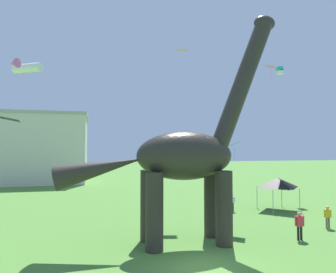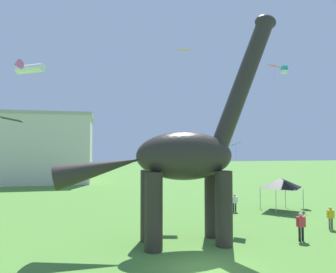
% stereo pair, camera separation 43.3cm
% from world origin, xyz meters
% --- Properties ---
extents(ground_plane, '(240.00, 240.00, 0.00)m').
position_xyz_m(ground_plane, '(0.00, 0.00, 0.00)').
color(ground_plane, '#4C7F33').
extents(dinosaur_sculpture, '(13.90, 2.94, 14.53)m').
position_xyz_m(dinosaur_sculpture, '(0.08, 3.89, 5.25)').
color(dinosaur_sculpture, '#2D2823').
rests_on(dinosaur_sculpture, ground_plane).
extents(person_vendor_side, '(0.60, 0.27, 1.62)m').
position_xyz_m(person_vendor_side, '(6.93, 11.68, 0.98)').
color(person_vendor_side, black).
rests_on(person_vendor_side, ground_plane).
extents(person_photographer, '(0.60, 0.26, 1.59)m').
position_xyz_m(person_photographer, '(11.04, 4.75, 0.96)').
color(person_photographer, '#6B6056').
rests_on(person_photographer, ground_plane).
extents(person_near_flyer, '(0.66, 0.29, 1.75)m').
position_xyz_m(person_near_flyer, '(7.25, 2.80, 1.06)').
color(person_near_flyer, black).
rests_on(person_near_flyer, ground_plane).
extents(festival_canopy_tent, '(3.15, 3.15, 3.00)m').
position_xyz_m(festival_canopy_tent, '(11.39, 11.36, 2.54)').
color(festival_canopy_tent, '#B2B2B7').
rests_on(festival_canopy_tent, ground_plane).
extents(kite_far_left, '(1.37, 1.14, 1.48)m').
position_xyz_m(kite_far_left, '(2.71, 13.32, 15.06)').
color(kite_far_left, orange).
extents(kite_mid_left, '(1.18, 1.30, 1.38)m').
position_xyz_m(kite_mid_left, '(4.91, 6.94, 6.03)').
color(kite_mid_left, '#287AE5').
extents(kite_near_low, '(1.54, 1.91, 0.26)m').
position_xyz_m(kite_near_low, '(-10.77, 8.05, 7.65)').
color(kite_near_low, black).
extents(kite_high_left, '(1.97, 1.87, 2.01)m').
position_xyz_m(kite_high_left, '(14.41, 17.01, 15.22)').
color(kite_high_left, pink).
extents(kite_drifting, '(0.63, 0.63, 0.89)m').
position_xyz_m(kite_drifting, '(17.22, 19.29, 15.55)').
color(kite_drifting, '#19B2B7').
extents(kite_apex, '(2.51, 2.59, 0.73)m').
position_xyz_m(kite_apex, '(-10.66, 11.68, 12.12)').
color(kite_apex, white).
extents(background_building_block, '(23.33, 10.56, 11.69)m').
position_xyz_m(background_building_block, '(-18.23, 41.02, 5.85)').
color(background_building_block, beige).
rests_on(background_building_block, ground_plane).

